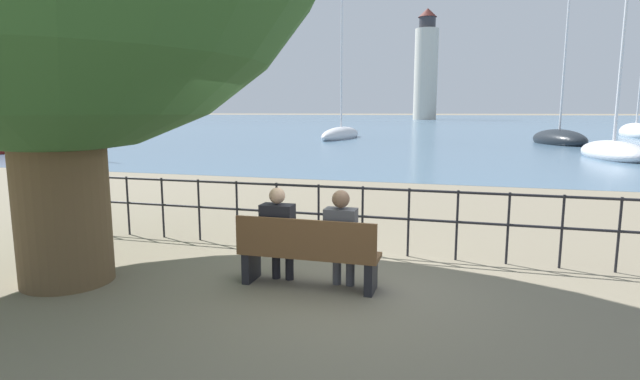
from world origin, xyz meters
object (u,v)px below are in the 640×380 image
Objects in this scene: seated_person_left at (279,231)px; sailboat_4 at (613,152)px; park_bench at (308,254)px; harbor_lighthouse at (426,69)px; seated_person_right at (341,235)px; sailboat_3 at (19,146)px; sailboat_1 at (341,134)px; sailboat_2 at (559,139)px; sailboat_0 at (636,132)px.

seated_person_left is 22.61m from sailboat_4.
park_bench is 0.49m from seated_person_left.
sailboat_4 is 0.36× the size of harbor_lighthouse.
harbor_lighthouse is at bearing 93.63° from park_bench.
seated_person_right is 0.10× the size of sailboat_3.
park_bench is at bearing -119.58° from sailboat_4.
harbor_lighthouse is at bearing 93.46° from seated_person_left.
sailboat_4 is at bearing -34.61° from sailboat_1.
park_bench is 34.64m from sailboat_1.
sailboat_1 is 15.97m from sailboat_2.
harbor_lighthouse reaches higher than sailboat_2.
park_bench is at bearing -104.83° from sailboat_0.
seated_person_right reaches higher than park_bench.
sailboat_2 is at bearing 74.82° from seated_person_left.
seated_person_left is at bearing -86.54° from harbor_lighthouse.
harbor_lighthouse is (-24.88, 87.85, 13.04)m from sailboat_0.
sailboat_4 is at bearing 6.17° from sailboat_3.
sailboat_3 is at bearing -138.11° from sailboat_0.
park_bench is 0.16× the size of sailboat_0.
seated_person_left is 0.12× the size of sailboat_4.
seated_person_left is (-0.41, 0.08, 0.25)m from park_bench.
sailboat_3 is (-38.32, -28.29, -0.06)m from sailboat_0.
park_bench is 1.42× the size of seated_person_right.
sailboat_0 is 47.63m from sailboat_3.
seated_person_left is 0.82m from seated_person_right.
seated_person_left is 1.00× the size of seated_person_right.
sailboat_3 is (-22.26, 16.18, -0.38)m from seated_person_right.
park_bench is at bearing -86.37° from harbor_lighthouse.
park_bench is 0.06× the size of harbor_lighthouse.
sailboat_3 is at bearing 143.35° from park_bench.
harbor_lighthouse is (-16.48, 101.06, 13.08)m from sailboat_2.
sailboat_1 reaches higher than park_bench.
sailboat_3 is (-14.14, -17.51, -0.04)m from sailboat_1.
sailboat_0 is (16.88, 44.47, -0.31)m from seated_person_left.
seated_person_left is 0.10× the size of sailboat_3.
sailboat_3 is at bearing -178.51° from sailboat_4.
sailboat_4 reaches higher than seated_person_left.
sailboat_1 is (-8.12, 33.69, -0.34)m from seated_person_right.
harbor_lighthouse is (-8.00, 132.31, 12.73)m from seated_person_left.
sailboat_3 is at bearing 142.96° from seated_person_left.
sailboat_3 is at bearing -169.85° from sailboat_2.
park_bench is 47.49m from sailboat_0.
seated_person_right is 0.12× the size of sailboat_4.
sailboat_4 is (30.52, 4.52, -0.01)m from sailboat_3.
sailboat_0 is 0.38× the size of harbor_lighthouse.
sailboat_1 is at bearing -89.60° from harbor_lighthouse.
seated_person_right is at bearing -104.40° from sailboat_0.
sailboat_2 is 1.02× the size of sailboat_4.
seated_person_right is at bearing 0.04° from seated_person_left.
sailboat_2 is 33.50m from sailboat_3.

